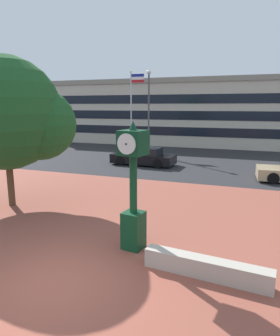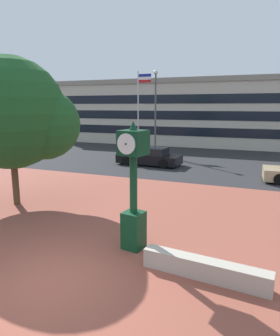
{
  "view_description": "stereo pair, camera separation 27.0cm",
  "coord_description": "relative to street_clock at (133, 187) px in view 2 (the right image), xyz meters",
  "views": [
    {
      "loc": [
        4.25,
        -5.64,
        4.23
      ],
      "look_at": [
        1.37,
        2.37,
        2.5
      ],
      "focal_mm": 32.82,
      "sensor_mm": 36.0,
      "label": 1
    },
    {
      "loc": [
        4.5,
        -5.55,
        4.23
      ],
      "look_at": [
        1.37,
        2.37,
        2.5
      ],
      "focal_mm": 32.82,
      "sensor_mm": 36.0,
      "label": 2
    }
  ],
  "objects": [
    {
      "name": "flagpole_primary",
      "position": [
        -7.45,
        19.17,
        2.31
      ],
      "size": [
        1.34,
        0.14,
        7.35
      ],
      "color": "silver",
      "rests_on": "ground"
    },
    {
      "name": "planter_wall",
      "position": [
        2.28,
        -0.9,
        -1.65
      ],
      "size": [
        3.22,
        0.73,
        0.5
      ],
      "primitive_type": "cube",
      "rotation": [
        0.0,
        0.0,
        -0.1
      ],
      "color": "#ADA393",
      "rests_on": "ground"
    },
    {
      "name": "street_clock",
      "position": [
        0.0,
        0.0,
        0.0
      ],
      "size": [
        0.8,
        0.84,
        3.82
      ],
      "rotation": [
        0.0,
        0.0,
        -0.16
      ],
      "color": "#0C381E",
      "rests_on": "ground"
    },
    {
      "name": "car_street_near",
      "position": [
        -4.07,
        12.73,
        -1.33
      ],
      "size": [
        4.66,
        2.08,
        1.28
      ],
      "rotation": [
        0.0,
        0.0,
        1.52
      ],
      "color": "black",
      "rests_on": "ground"
    },
    {
      "name": "ground_plane",
      "position": [
        -1.15,
        -2.42,
        -1.9
      ],
      "size": [
        200.0,
        200.0,
        0.0
      ],
      "primitive_type": "plane",
      "color": "#262628"
    },
    {
      "name": "plaza_tree",
      "position": [
        -6.16,
        2.19,
        1.92
      ],
      "size": [
        5.0,
        4.65,
        6.26
      ],
      "color": "#4C3823",
      "rests_on": "ground"
    },
    {
      "name": "street_lamp_post",
      "position": [
        -5.17,
        17.16,
        2.42
      ],
      "size": [
        0.36,
        0.36,
        7.14
      ],
      "color": "#4C4C51",
      "rests_on": "ground"
    },
    {
      "name": "plaza_brick_paving",
      "position": [
        -1.15,
        0.99,
        -1.9
      ],
      "size": [
        44.0,
        14.82,
        0.01
      ],
      "primitive_type": "cube",
      "color": "brown",
      "rests_on": "ground"
    },
    {
      "name": "civic_building",
      "position": [
        -3.87,
        29.87,
        1.62
      ],
      "size": [
        32.48,
        13.85,
        7.03
      ],
      "color": "beige",
      "rests_on": "ground"
    }
  ]
}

